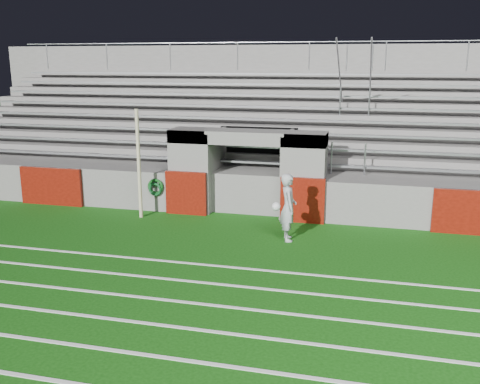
# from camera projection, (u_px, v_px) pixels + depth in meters

# --- Properties ---
(ground) EXTENTS (90.00, 90.00, 0.00)m
(ground) POSITION_uv_depth(u_px,v_px,m) (215.00, 250.00, 13.44)
(ground) COLOR #10490C
(ground) RESTS_ON ground
(field_post) EXTENTS (0.11, 0.11, 3.28)m
(field_post) POSITION_uv_depth(u_px,v_px,m) (139.00, 164.00, 15.93)
(field_post) COLOR #C0B68E
(field_post) RESTS_ON ground
(field_markings) EXTENTS (28.00, 8.09, 0.01)m
(field_markings) POSITION_uv_depth(u_px,v_px,m) (127.00, 352.00, 8.73)
(field_markings) COLOR white
(field_markings) RESTS_ON ground
(stadium_structure) EXTENTS (26.00, 8.48, 5.42)m
(stadium_structure) POSITION_uv_depth(u_px,v_px,m) (274.00, 145.00, 20.59)
(stadium_structure) COLOR #605E5B
(stadium_structure) RESTS_ON ground
(goalkeeper_with_ball) EXTENTS (0.71, 0.75, 1.80)m
(goalkeeper_with_ball) POSITION_uv_depth(u_px,v_px,m) (288.00, 207.00, 14.03)
(goalkeeper_with_ball) COLOR #9DA3A6
(goalkeeper_with_ball) RESTS_ON ground
(hose_coil) EXTENTS (0.52, 0.14, 0.55)m
(hose_coil) POSITION_uv_depth(u_px,v_px,m) (155.00, 188.00, 16.68)
(hose_coil) COLOR #0D4413
(hose_coil) RESTS_ON ground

